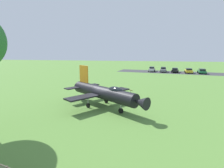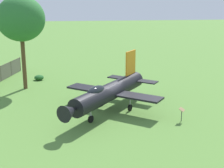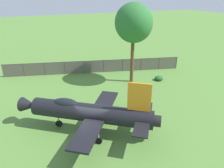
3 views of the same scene
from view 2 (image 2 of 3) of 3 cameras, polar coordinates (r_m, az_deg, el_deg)
ground_plane at (r=29.73m, az=-0.33°, el=-4.70°), size 200.00×200.00×0.00m
display_jet at (r=28.84m, az=-0.71°, el=-1.43°), size 9.39×11.03×4.88m
shade_tree at (r=36.66m, az=-15.37°, el=10.66°), size 5.08×4.41×9.97m
shrub_near_fence at (r=41.20m, az=-12.40°, el=1.09°), size 1.14×1.14×0.61m
info_plaque at (r=27.83m, az=11.87°, el=-4.60°), size 0.66×0.72×1.14m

